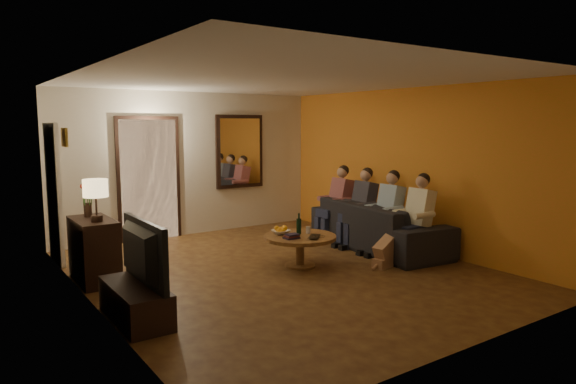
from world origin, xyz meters
TOP-DOWN VIEW (x-y plane):
  - floor at (0.00, 0.00)m, footprint 5.00×6.00m
  - ceiling at (0.00, 0.00)m, footprint 5.00×6.00m
  - back_wall at (0.00, 3.00)m, footprint 5.00×0.02m
  - front_wall at (0.00, -3.00)m, footprint 5.00×0.02m
  - left_wall at (-2.50, 0.00)m, footprint 0.02×6.00m
  - right_wall at (2.50, 0.00)m, footprint 0.02×6.00m
  - orange_accent at (2.49, 0.00)m, footprint 0.01×6.00m
  - kitchen_doorway at (-0.80, 2.98)m, footprint 1.00×0.06m
  - door_trim at (-0.80, 2.97)m, footprint 1.12×0.04m
  - fridge_glimpse at (-0.55, 2.98)m, footprint 0.45×0.03m
  - mirror_frame at (1.00, 2.96)m, footprint 1.00×0.05m
  - mirror_glass at (1.00, 2.93)m, footprint 0.86×0.02m
  - white_door at (-2.46, 2.30)m, footprint 0.06×0.85m
  - framed_art at (-2.47, 1.30)m, footprint 0.03×0.28m
  - art_canvas at (-2.46, 1.30)m, footprint 0.01×0.22m
  - dresser at (-2.25, 0.99)m, footprint 0.45×0.92m
  - table_lamp at (-2.25, 0.77)m, footprint 0.30×0.30m
  - flower_vase at (-2.25, 1.21)m, footprint 0.14×0.14m
  - tv_stand at (-2.25, -0.62)m, footprint 0.45×1.12m
  - tv at (-2.25, -0.62)m, footprint 1.16×0.15m
  - sofa at (2.05, 0.24)m, footprint 2.72×1.34m
  - person_a at (1.95, -0.66)m, footprint 0.60×0.40m
  - person_b at (1.95, -0.06)m, footprint 0.60×0.40m
  - person_c at (1.95, 0.54)m, footprint 0.60×0.40m
  - person_d at (1.95, 1.14)m, footprint 0.60×0.40m
  - dog at (1.37, -0.64)m, footprint 0.60×0.34m
  - coffee_table at (0.35, 0.07)m, footprint 1.18×1.18m
  - bowl at (0.17, 0.29)m, footprint 0.26×0.26m
  - oranges at (0.17, 0.29)m, footprint 0.20×0.20m
  - wine_bottle at (0.40, 0.17)m, footprint 0.07×0.07m
  - wine_glass at (0.53, 0.12)m, footprint 0.06×0.06m
  - book_stack at (0.13, -0.03)m, footprint 0.20×0.15m
  - laptop at (0.45, -0.21)m, footprint 0.39×0.38m

SIDE VIEW (x-z plane):
  - floor at x=0.00m, z-range -0.01..0.01m
  - tv_stand at x=-2.25m, z-range 0.00..0.37m
  - coffee_table at x=0.35m, z-range 0.00..0.45m
  - dog at x=1.37m, z-range 0.00..0.56m
  - sofa at x=2.05m, z-range 0.00..0.76m
  - dresser at x=-2.25m, z-range 0.00..0.82m
  - laptop at x=0.45m, z-range 0.45..0.48m
  - bowl at x=0.17m, z-range 0.45..0.51m
  - book_stack at x=0.13m, z-range 0.45..0.52m
  - wine_glass at x=0.53m, z-range 0.45..0.55m
  - oranges at x=0.17m, z-range 0.51..0.59m
  - person_a at x=1.95m, z-range 0.00..1.20m
  - person_b at x=1.95m, z-range 0.00..1.20m
  - person_c at x=1.95m, z-range 0.00..1.20m
  - person_d at x=1.95m, z-range 0.00..1.20m
  - wine_bottle at x=0.40m, z-range 0.45..0.76m
  - tv at x=-2.25m, z-range 0.37..1.04m
  - fridge_glimpse at x=-0.55m, z-range 0.05..1.75m
  - white_door at x=-2.46m, z-range 0.00..2.04m
  - flower_vase at x=-2.25m, z-range 0.82..1.26m
  - kitchen_doorway at x=-0.80m, z-range 0.00..2.10m
  - door_trim at x=-0.80m, z-range -0.06..2.16m
  - table_lamp at x=-2.25m, z-range 0.82..1.36m
  - back_wall at x=0.00m, z-range 0.00..2.60m
  - front_wall at x=0.00m, z-range 0.00..2.60m
  - left_wall at x=-2.50m, z-range 0.00..2.60m
  - right_wall at x=2.50m, z-range 0.00..2.60m
  - orange_accent at x=2.49m, z-range 0.00..2.60m
  - mirror_frame at x=1.00m, z-range 0.80..2.20m
  - mirror_glass at x=1.00m, z-range 0.87..2.13m
  - framed_art at x=-2.47m, z-range 1.73..1.97m
  - art_canvas at x=-2.46m, z-range 1.76..1.94m
  - ceiling at x=0.00m, z-range 2.60..2.60m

